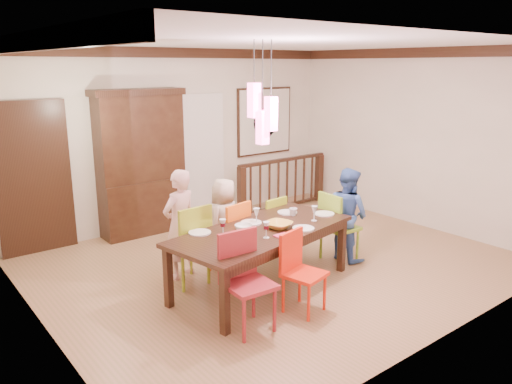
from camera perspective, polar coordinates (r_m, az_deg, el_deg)
floor at (r=6.91m, az=2.23°, el=-8.06°), size 6.00×6.00×0.00m
ceiling at (r=6.40m, az=2.49°, el=16.72°), size 6.00×6.00×0.00m
wall_back at (r=8.53m, az=-8.66°, el=6.21°), size 6.00×0.00×6.00m
wall_left at (r=5.13m, az=-24.09°, el=-0.25°), size 0.00×5.00×5.00m
wall_right at (r=8.73m, az=17.61°, el=5.88°), size 0.00×5.00×5.00m
crown_molding at (r=6.39m, az=2.48°, el=16.01°), size 6.00×5.00×0.16m
panel_door at (r=7.68m, az=-24.09°, el=1.18°), size 1.04×0.07×2.24m
white_doorway at (r=8.74m, az=-6.45°, el=3.81°), size 0.97×0.05×2.22m
painting at (r=9.49m, az=0.99°, el=8.08°), size 1.25×0.06×1.25m
pendant_cluster at (r=5.64m, az=0.75°, el=8.98°), size 0.27×0.21×1.14m
dining_table at (r=5.94m, az=0.71°, el=-4.91°), size 2.45×1.44×0.75m
chair_far_left at (r=6.15m, az=-7.98°, el=-5.27°), size 0.49×0.49×1.02m
chair_far_mid at (r=6.48m, az=-3.23°, el=-4.51°), size 0.50×0.50×0.95m
chair_far_right at (r=7.03m, az=1.30°, el=-3.38°), size 0.43×0.43×0.86m
chair_near_left at (r=5.05m, az=-0.81°, el=-9.68°), size 0.48×0.48×1.01m
chair_near_mid at (r=5.46m, az=5.59°, el=-8.61°), size 0.49×0.49×0.89m
chair_end_right at (r=6.93m, az=9.59°, el=-3.35°), size 0.47×0.47×0.96m
china_hutch at (r=8.03m, az=-13.00°, el=3.29°), size 1.44×0.46×2.28m
balustrade at (r=9.31m, az=3.08°, el=1.07°), size 2.04×0.12×0.96m
person_far_left at (r=6.31m, az=-8.70°, el=-3.67°), size 0.57×0.45×1.40m
person_far_mid at (r=6.66m, az=-3.63°, el=-3.49°), size 0.69×0.58×1.19m
person_end_right at (r=6.97m, az=10.40°, el=-2.48°), size 0.50×0.64×1.29m
serving_bowl at (r=5.93m, az=2.60°, el=-3.79°), size 0.38×0.38×0.08m
small_bowl at (r=5.86m, az=-1.45°, el=-4.08°), size 0.25×0.25×0.07m
cup_left at (r=5.45m, az=-2.49°, el=-5.37°), size 0.15×0.15×0.09m
cup_right at (r=6.42m, az=4.26°, el=-2.29°), size 0.12×0.12×0.10m
plate_far_left at (r=5.80m, az=-6.45°, el=-4.62°), size 0.26×0.26×0.01m
plate_far_mid at (r=6.12m, az=-0.56°, el=-3.51°), size 0.26×0.26×0.01m
plate_far_right at (r=6.55m, az=3.60°, el=-2.33°), size 0.26×0.26×0.01m
plate_near_left at (r=5.30m, az=-2.77°, el=-6.39°), size 0.26×0.26×0.01m
plate_near_mid at (r=5.93m, az=5.42°, el=-4.15°), size 0.26×0.26×0.01m
plate_end_right at (r=6.53m, az=7.82°, el=-2.47°), size 0.26×0.26×0.01m
wine_glass_a at (r=5.68m, az=-3.81°, el=-4.04°), size 0.08×0.08×0.19m
wine_glass_b at (r=6.08m, az=0.05°, el=-2.74°), size 0.08×0.08×0.19m
wine_glass_c at (r=5.58m, az=1.18°, el=-4.35°), size 0.08×0.08×0.19m
wine_glass_d at (r=6.23m, az=6.67°, el=-2.44°), size 0.08×0.08×0.19m
napkin at (r=5.66m, az=3.10°, el=-5.02°), size 0.18×0.14×0.01m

